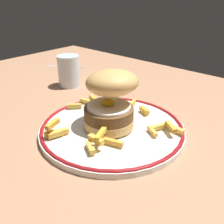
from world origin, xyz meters
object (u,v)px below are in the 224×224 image
Objects in this scene: dinner_plate at (112,128)px; burger at (111,98)px; water_glass at (69,73)px; fork at (66,67)px.

dinner_plate is 2.01× the size of burger.
fork is (-16.29, 11.55, -3.74)cm from water_glass.
water_glass is 0.74× the size of fork.
dinner_plate is 30.37cm from water_glass.
fork is at bearing 152.06° from burger.
water_glass is at bearing -35.33° from fork.
burger reaches higher than fork.
burger is 29.82cm from water_glass.
burger is 1.20× the size of fork.
dinner_plate is at bearing -22.92° from water_glass.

